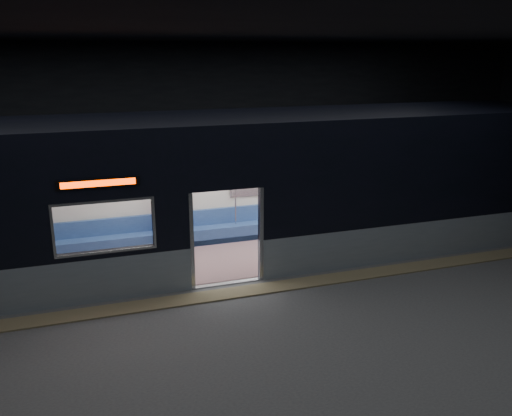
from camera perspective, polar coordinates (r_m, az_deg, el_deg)
station_floor at (r=10.64m, az=-1.44°, el=-10.20°), size 24.00×14.00×0.01m
station_envelope at (r=9.59m, az=-1.60°, el=9.85°), size 24.00×14.00×5.00m
tactile_strip at (r=11.10m, az=-2.29°, el=-8.91°), size 22.80×0.50×0.03m
metro_car at (r=12.33m, az=-5.02°, el=2.62°), size 18.00×3.04×3.35m
passenger at (r=13.39m, az=-9.37°, el=-0.91°), size 0.49×0.78×1.47m
handbag at (r=13.19m, az=-9.14°, el=-1.77°), size 0.38×0.35×0.15m
transit_map at (r=14.01m, az=-0.70°, el=2.75°), size 0.98×0.03×0.64m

